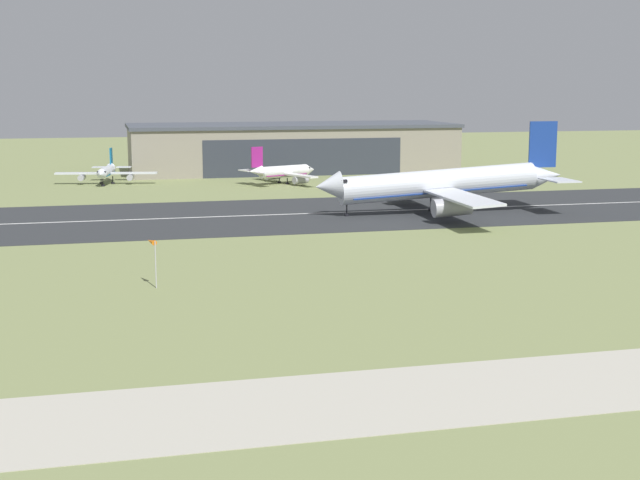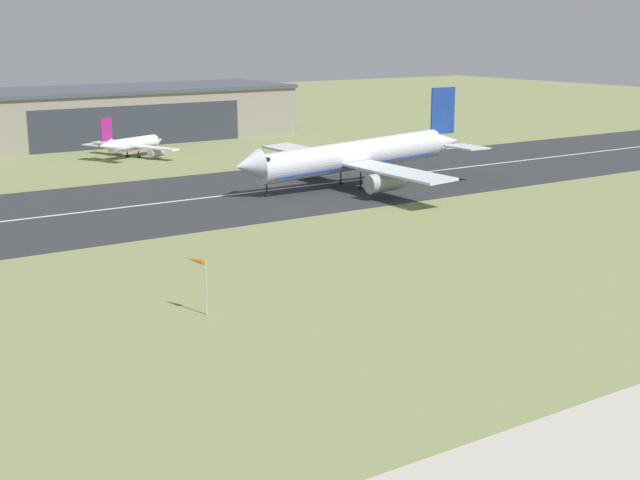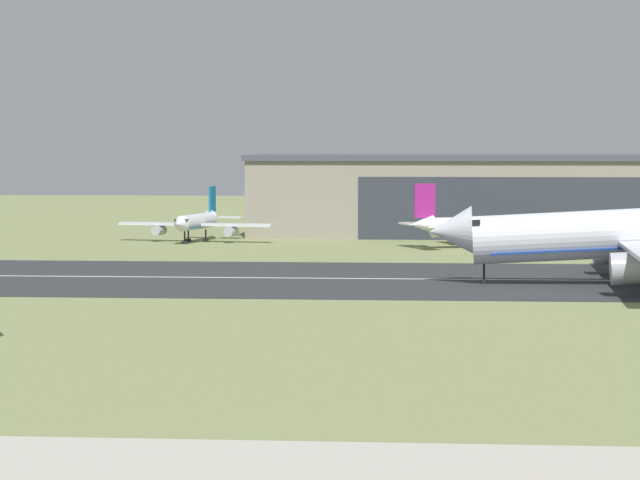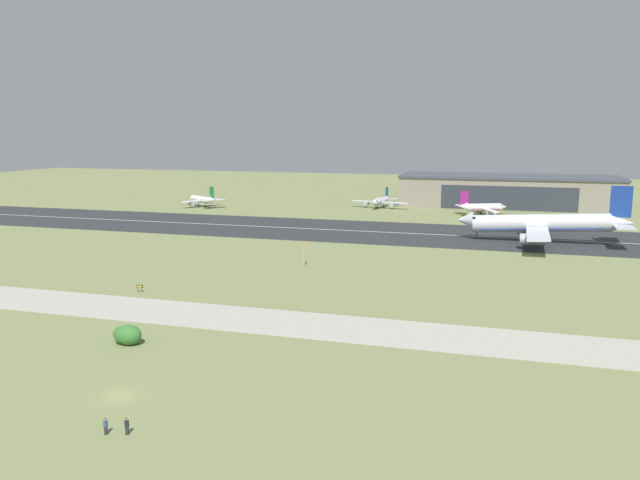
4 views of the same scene
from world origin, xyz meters
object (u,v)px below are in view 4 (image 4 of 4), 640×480
at_px(windsock_pole, 304,245).
at_px(spectator_left, 106,426).
at_px(spectator_right, 127,426).
at_px(airplane_parked_east, 483,208).
at_px(airplane_parked_west, 202,200).
at_px(shrub_clump, 127,335).
at_px(airplane_landing, 541,224).
at_px(airplane_parked_centre, 381,201).
at_px(runway_sign, 140,287).

xyz_separation_m(windsock_pole, spectator_left, (5.48, -84.51, -4.04)).
bearing_deg(spectator_right, airplane_parked_east, 81.17).
bearing_deg(spectator_left, airplane_parked_west, 114.18).
bearing_deg(windsock_pole, shrub_clump, -98.39).
xyz_separation_m(airplane_landing, airplane_parked_east, (-17.89, 56.10, -2.56)).
relative_size(airplane_landing, spectator_left, 28.24).
height_order(airplane_parked_west, spectator_right, airplane_parked_west).
height_order(shrub_clump, spectator_left, shrub_clump).
distance_m(airplane_parked_east, windsock_pole, 110.97).
relative_size(airplane_parked_centre, spectator_right, 12.79).
distance_m(shrub_clump, runway_sign, 30.63).
bearing_deg(airplane_parked_west, runway_sign, -67.93).
bearing_deg(airplane_landing, windsock_pole, -138.48).
xyz_separation_m(airplane_parked_centre, shrub_clump, (-4.71, -173.42, -1.64)).
relative_size(airplane_landing, shrub_clump, 10.28).
xyz_separation_m(shrub_clump, windsock_pole, (8.72, 59.14, 3.73)).
relative_size(airplane_landing, windsock_pole, 9.20).
distance_m(shrub_clump, spectator_right, 29.70).
xyz_separation_m(airplane_parked_centre, runway_sign, (-19.54, -146.61, -1.84)).
distance_m(airplane_parked_centre, airplane_parked_east, 42.06).
bearing_deg(airplane_parked_west, spectator_left, -65.82).
height_order(airplane_parked_east, windsock_pole, airplane_parked_east).
distance_m(airplane_parked_east, spectator_left, 191.74).
height_order(airplane_landing, shrub_clump, airplane_landing).
bearing_deg(shrub_clump, windsock_pole, 81.61).
height_order(airplane_parked_west, spectator_left, airplane_parked_west).
distance_m(airplane_landing, shrub_clump, 125.07).
bearing_deg(airplane_parked_east, runway_sign, -113.82).
bearing_deg(airplane_parked_east, spectator_left, -99.44).
bearing_deg(airplane_landing, airplane_parked_west, 159.71).
relative_size(airplane_parked_west, spectator_right, 10.55).
height_order(airplane_parked_west, runway_sign, airplane_parked_west).
bearing_deg(airplane_parked_west, shrub_clump, -66.69).
bearing_deg(runway_sign, airplane_parked_centre, 82.41).
bearing_deg(airplane_parked_centre, airplane_parked_west, -166.39).
bearing_deg(airplane_parked_east, airplane_parked_centre, 166.73).
bearing_deg(spectator_left, airplane_parked_east, 80.56).
distance_m(runway_sign, spectator_right, 60.28).
bearing_deg(runway_sign, shrub_clump, -61.05).
bearing_deg(windsock_pole, airplane_landing, 41.52).
height_order(airplane_landing, spectator_left, airplane_landing).
height_order(airplane_landing, runway_sign, airplane_landing).
height_order(airplane_parked_west, shrub_clump, airplane_parked_west).
height_order(airplane_parked_centre, shrub_clump, airplane_parked_centre).
bearing_deg(spectator_right, airplane_parked_centre, 93.36).
bearing_deg(spectator_left, airplane_parked_centre, 92.73).
bearing_deg(windsock_pole, airplane_parked_west, 128.10).
relative_size(airplane_landing, airplane_parked_east, 2.25).
xyz_separation_m(airplane_parked_east, windsock_pole, (-36.92, -104.62, 2.19)).
xyz_separation_m(airplane_parked_centre, airplane_parked_east, (40.94, -9.65, -0.11)).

